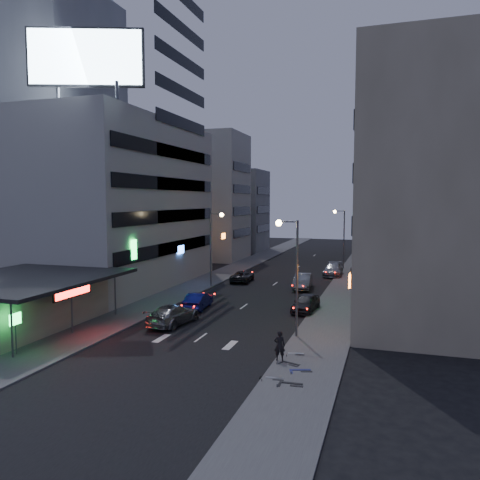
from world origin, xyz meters
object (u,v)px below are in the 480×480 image
at_px(scooter_black_b, 301,356).
at_px(scooter_silver_b, 304,345).
at_px(person, 280,345).
at_px(scooter_blue, 311,360).
at_px(parked_car_right_far, 333,270).
at_px(parked_car_right_near, 306,303).
at_px(scooter_black_a, 304,373).
at_px(road_car_blue, 198,301).
at_px(parked_car_left, 242,276).
at_px(scooter_silver_a, 284,369).
at_px(road_car_silver, 173,315).
at_px(parked_car_right_mid, 303,281).

bearing_deg(scooter_black_b, scooter_silver_b, 24.77).
relative_size(person, scooter_blue, 1.01).
bearing_deg(scooter_black_b, parked_car_right_far, 22.89).
relative_size(parked_car_right_near, scooter_black_b, 2.53).
bearing_deg(scooter_silver_b, scooter_black_a, 175.65).
bearing_deg(road_car_blue, scooter_black_a, 124.31).
bearing_deg(road_car_blue, parked_car_left, -93.79).
relative_size(road_car_blue, scooter_black_a, 2.36).
relative_size(parked_car_right_near, scooter_silver_b, 2.67).
height_order(parked_car_right_near, person, person).
relative_size(scooter_silver_a, scooter_black_b, 0.95).
distance_m(road_car_silver, scooter_silver_a, 13.35).
xyz_separation_m(parked_car_right_far, person, (0.70, -32.93, 0.22)).
bearing_deg(road_car_silver, road_car_blue, -80.70).
xyz_separation_m(parked_car_left, scooter_silver_b, (11.40, -23.53, -0.02)).
height_order(parked_car_right_mid, person, person).
distance_m(parked_car_left, road_car_silver, 19.56).
xyz_separation_m(road_car_blue, road_car_silver, (0.23, -5.43, 0.05)).
height_order(parked_car_right_far, road_car_silver, parked_car_right_far).
bearing_deg(scooter_silver_a, road_car_silver, 44.73).
xyz_separation_m(road_car_blue, person, (9.85, -11.14, 0.29)).
xyz_separation_m(person, scooter_black_b, (1.34, -0.38, -0.36)).
height_order(road_car_blue, person, person).
bearing_deg(road_car_silver, parked_car_right_far, -101.24).
distance_m(parked_car_left, person, 27.26).
relative_size(parked_car_right_mid, person, 2.78).
bearing_deg(road_car_blue, scooter_blue, 129.04).
relative_size(parked_car_right_near, parked_car_left, 0.95).
xyz_separation_m(person, scooter_silver_a, (0.84, -2.58, -0.39)).
xyz_separation_m(parked_car_right_mid, parked_car_right_far, (2.07, 9.93, -0.03)).
height_order(parked_car_right_mid, road_car_silver, parked_car_right_mid).
xyz_separation_m(road_car_blue, scooter_blue, (11.83, -12.03, -0.06)).
xyz_separation_m(parked_car_right_far, road_car_blue, (-9.15, -21.79, -0.07)).
height_order(parked_car_right_near, scooter_blue, parked_car_right_near).
bearing_deg(parked_car_right_near, scooter_silver_b, -75.34).
bearing_deg(parked_car_right_near, road_car_blue, -163.46).
xyz_separation_m(parked_car_left, person, (10.26, -25.26, 0.37)).
xyz_separation_m(scooter_silver_a, scooter_silver_b, (0.29, 4.30, -0.00)).
height_order(road_car_silver, scooter_blue, road_car_silver).
bearing_deg(parked_car_right_far, parked_car_left, -142.62).
xyz_separation_m(parked_car_right_near, scooter_silver_b, (1.84, -11.22, -0.12)).
distance_m(person, scooter_blue, 2.20).
height_order(scooter_black_b, scooter_silver_b, scooter_black_b).
xyz_separation_m(parked_car_right_mid, road_car_silver, (-6.86, -17.28, -0.05)).
distance_m(scooter_silver_a, scooter_blue, 2.03).
distance_m(parked_car_right_near, road_car_silver, 11.49).
height_order(parked_car_left, scooter_black_b, parked_car_left).
bearing_deg(scooter_silver_b, parked_car_left, 11.58).
bearing_deg(parked_car_right_near, parked_car_left, 133.19).
bearing_deg(scooter_silver_b, person, 132.33).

